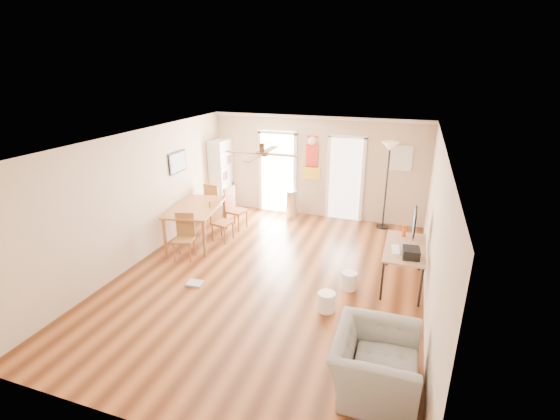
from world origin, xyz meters
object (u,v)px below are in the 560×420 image
at_px(dining_chair_right_b, 222,221).
at_px(torchiere_lamp, 386,186).
at_px(dining_chair_far, 216,202).
at_px(computer_desk, 403,266).
at_px(bookshelf, 222,175).
at_px(dining_table, 197,223).
at_px(printer, 411,253).
at_px(wastebasket_b, 349,281).
at_px(wastebasket_a, 326,302).
at_px(dining_chair_right_a, 236,209).
at_px(armchair, 375,364).
at_px(trash_can, 292,204).
at_px(dining_chair_near, 184,237).

bearing_deg(dining_chair_right_b, torchiere_lamp, -50.89).
distance_m(dining_chair_far, computer_desk, 4.99).
bearing_deg(bookshelf, dining_table, -64.88).
relative_size(bookshelf, computer_desk, 1.38).
bearing_deg(printer, torchiere_lamp, 96.71).
xyz_separation_m(dining_chair_far, wastebasket_b, (3.79, -2.23, -0.34)).
height_order(bookshelf, wastebasket_b, bookshelf).
distance_m(bookshelf, wastebasket_a, 5.48).
xyz_separation_m(dining_table, printer, (4.60, -0.91, 0.42)).
height_order(bookshelf, printer, bookshelf).
xyz_separation_m(dining_chair_right_b, wastebasket_b, (3.07, -1.17, -0.31)).
bearing_deg(wastebasket_b, dining_chair_right_a, 148.12).
distance_m(printer, wastebasket_b, 1.19).
relative_size(wastebasket_a, armchair, 0.29).
bearing_deg(trash_can, computer_desk, -42.00).
height_order(dining_chair_far, computer_desk, dining_chair_far).
xyz_separation_m(bookshelf, printer, (4.99, -3.02, -0.14)).
height_order(dining_chair_near, wastebasket_b, dining_chair_near).
bearing_deg(dining_chair_far, computer_desk, 164.75).
xyz_separation_m(bookshelf, wastebasket_b, (4.01, -3.10, -0.80)).
distance_m(dining_chair_right_b, dining_chair_far, 1.28).
xyz_separation_m(wastebasket_a, armchair, (0.91, -1.43, 0.21)).
bearing_deg(dining_chair_right_a, armchair, -127.79).
distance_m(dining_chair_far, armchair, 6.31).
xyz_separation_m(bookshelf, trash_can, (1.99, -0.02, -0.60)).
xyz_separation_m(dining_chair_far, torchiere_lamp, (4.10, 0.88, 0.56)).
bearing_deg(torchiere_lamp, dining_chair_right_a, -160.43).
xyz_separation_m(dining_chair_right_a, armchair, (3.75, -4.13, -0.13)).
xyz_separation_m(computer_desk, armchair, (-0.20, -2.69, -0.00)).
distance_m(dining_chair_near, armchair, 4.69).
bearing_deg(torchiere_lamp, dining_chair_near, -140.83).
distance_m(dining_table, armchair, 5.36).
xyz_separation_m(printer, wastebasket_a, (-1.21, -0.87, -0.66)).
bearing_deg(dining_table, computer_desk, -6.53).
bearing_deg(wastebasket_a, bookshelf, 134.14).
xyz_separation_m(dining_chair_right_b, printer, (4.05, -1.09, 0.35)).
relative_size(dining_chair_right_a, computer_desk, 0.72).
height_order(dining_chair_right_a, wastebasket_b, dining_chair_right_a).
bearing_deg(printer, dining_chair_near, 174.18).
xyz_separation_m(dining_chair_far, computer_desk, (4.67, -1.76, -0.12)).
height_order(dining_chair_far, torchiere_lamp, torchiere_lamp).
xyz_separation_m(trash_can, torchiere_lamp, (2.33, 0.03, 0.69)).
height_order(dining_table, wastebasket_a, dining_table).
bearing_deg(wastebasket_b, armchair, -73.03).
bearing_deg(wastebasket_b, bookshelf, 142.32).
bearing_deg(computer_desk, bookshelf, 151.74).
height_order(dining_table, printer, printer).
xyz_separation_m(dining_chair_near, trash_can, (1.39, 2.99, -0.11)).
xyz_separation_m(printer, wastebasket_b, (-0.98, -0.08, -0.67)).
height_order(dining_chair_far, trash_can, dining_chair_far).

